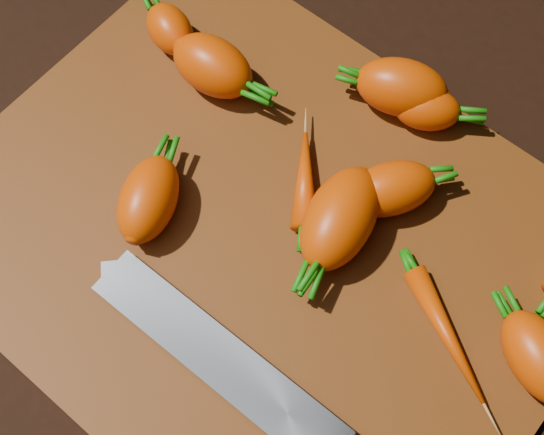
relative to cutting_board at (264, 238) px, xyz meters
The scene contains 13 objects.
ground 0.01m from the cutting_board, ahead, with size 2.00×2.00×0.01m, color black.
cutting_board is the anchor object (origin of this frame).
carrot_0 0.16m from the cutting_board, 146.42° to the left, with size 0.08×0.05×0.05m, color #EB4804.
carrot_1 0.21m from the cutting_board, 153.43° to the left, with size 0.05×0.04×0.04m, color #EB4804.
carrot_2 0.07m from the cutting_board, 42.78° to the left, with size 0.09×0.05×0.05m, color #EB4804.
carrot_3 0.10m from the cutting_board, 153.68° to the right, with size 0.08×0.04×0.04m, color #EB4804.
carrot_4 0.17m from the cutting_board, 86.76° to the left, with size 0.08×0.05×0.05m, color #EB4804.
carrot_5 0.18m from the cutting_board, 77.85° to the left, with size 0.06×0.04×0.04m, color #EB4804.
carrot_6 0.23m from the cutting_board, 11.84° to the left, with size 0.07×0.04×0.04m, color #EB4804.
carrot_8 0.16m from the cutting_board, ahead, with size 0.11×0.02×0.02m, color #EB4804.
carrot_9 0.06m from the cutting_board, 93.31° to the left, with size 0.09×0.02×0.02m, color #EB4804.
carrot_10 0.11m from the cutting_board, 56.65° to the left, with size 0.07×0.04×0.04m, color #EB4804.
knife 0.12m from the cutting_board, 58.43° to the right, with size 0.36×0.04×0.02m.
Camera 1 is at (0.16, -0.18, 0.57)m, focal length 50.00 mm.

